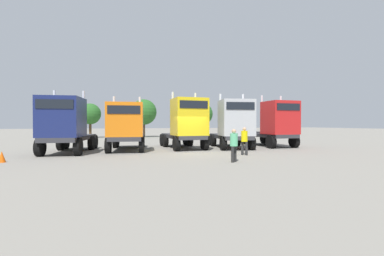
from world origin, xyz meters
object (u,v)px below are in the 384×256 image
semi_truck_navy (65,124)px  traffic_cone_near (2,157)px  semi_truck_red (276,124)px  visitor_in_hivis (244,139)px  semi_truck_silver (234,124)px  visitor_with_camera (234,143)px  semi_truck_orange (126,126)px  semi_truck_yellow (187,124)px

semi_truck_navy → traffic_cone_near: (-2.46, -3.23, -1.67)m
semi_truck_red → visitor_in_hivis: (-5.31, -4.37, -0.96)m
semi_truck_silver → visitor_with_camera: 7.25m
semi_truck_orange → traffic_cone_near: 7.64m
semi_truck_orange → visitor_with_camera: (5.08, -7.25, -0.82)m
traffic_cone_near → semi_truck_navy: bearing=52.7°
semi_truck_silver → visitor_in_hivis: (-1.15, -3.90, -0.93)m
semi_truck_yellow → semi_truck_silver: semi_truck_yellow is taller
visitor_in_hivis → traffic_cone_near: (-13.46, 0.79, -0.74)m
semi_truck_orange → semi_truck_red: semi_truck_red is taller
semi_truck_orange → visitor_with_camera: bearing=42.0°
visitor_in_hivis → semi_truck_orange: bearing=107.9°
semi_truck_navy → traffic_cone_near: 4.39m
semi_truck_yellow → visitor_with_camera: (0.54, -7.20, -1.01)m
semi_truck_yellow → visitor_in_hivis: size_ratio=3.46×
semi_truck_navy → visitor_in_hivis: (11.00, -4.02, -0.93)m
semi_truck_navy → visitor_in_hivis: 11.75m
semi_truck_navy → semi_truck_silver: semi_truck_silver is taller
semi_truck_orange → semi_truck_silver: 8.25m
semi_truck_yellow → semi_truck_silver: size_ratio=0.97×
semi_truck_silver → traffic_cone_near: (-14.62, -3.11, -1.67)m
semi_truck_red → traffic_cone_near: bearing=-78.8°
semi_truck_silver → visitor_in_hivis: size_ratio=3.57×
visitor_in_hivis → semi_truck_navy: bearing=121.4°
semi_truck_orange → traffic_cone_near: bearing=-51.7°
semi_truck_navy → semi_truck_yellow: size_ratio=1.03×
semi_truck_yellow → semi_truck_red: 7.83m
semi_truck_yellow → visitor_with_camera: bearing=2.5°
visitor_with_camera → semi_truck_orange: bearing=-2.8°
semi_truck_silver → visitor_with_camera: size_ratio=3.67×
semi_truck_yellow → visitor_in_hivis: 5.37m
semi_truck_navy → traffic_cone_near: semi_truck_navy is taller
visitor_with_camera → semi_truck_silver: bearing=-63.7°
visitor_with_camera → semi_truck_red: bearing=-84.3°
semi_truck_red → traffic_cone_near: 19.18m
semi_truck_silver → visitor_with_camera: semi_truck_silver is taller
semi_truck_yellow → semi_truck_red: semi_truck_yellow is taller
traffic_cone_near → semi_truck_red: bearing=10.8°
semi_truck_yellow → visitor_with_camera: 7.29m
semi_truck_yellow → semi_truck_navy: bearing=-87.6°
semi_truck_silver → semi_truck_red: (4.15, 0.46, 0.03)m
semi_truck_silver → visitor_in_hivis: bearing=-6.6°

